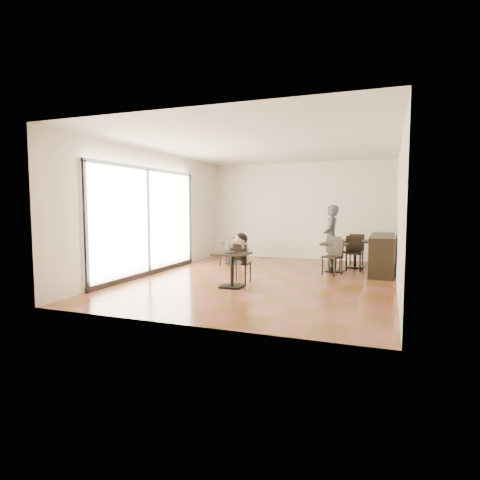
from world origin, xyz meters
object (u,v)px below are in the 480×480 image
at_px(adult_patron, 331,237).
at_px(chair_left_a, 240,249).
at_px(chair_back_a, 357,249).
at_px(child_chair, 241,263).
at_px(chair_back_b, 353,253).
at_px(chair_mid_a, 337,252).
at_px(chair_mid_b, 332,257).
at_px(child_table, 232,270).
at_px(cafe_table_mid, 335,258).
at_px(child, 241,258).
at_px(chair_left_b, 227,253).
at_px(cafe_table_left, 234,253).
at_px(cafe_table_back, 355,254).

distance_m(adult_patron, chair_left_a, 2.96).
relative_size(chair_left_a, chair_back_a, 0.84).
distance_m(child_chair, chair_back_b, 3.54).
xyz_separation_m(chair_mid_a, chair_left_a, (-3.09, 0.46, -0.07)).
relative_size(chair_mid_a, chair_back_b, 0.98).
relative_size(child_chair, chair_mid_b, 0.99).
bearing_deg(adult_patron, chair_back_a, 138.34).
bearing_deg(chair_mid_a, child_table, 83.79).
bearing_deg(cafe_table_mid, chair_back_a, 72.90).
relative_size(child, chair_left_b, 1.46).
relative_size(child_table, child_chair, 0.83).
height_order(child_table, cafe_table_left, child_table).
distance_m(chair_mid_b, chair_back_b, 1.02).
height_order(cafe_table_mid, chair_mid_a, chair_mid_a).
relative_size(child_chair, chair_left_b, 1.16).
relative_size(cafe_table_left, chair_back_b, 0.70).
height_order(child_chair, cafe_table_left, child_chair).
bearing_deg(chair_left_a, adult_patron, -174.24).
distance_m(child, adult_patron, 3.39).
xyz_separation_m(child, adult_patron, (1.64, 2.94, 0.32)).
relative_size(chair_mid_b, chair_left_b, 1.17).
bearing_deg(cafe_table_mid, cafe_table_back, 63.77).
height_order(child, cafe_table_back, child).
bearing_deg(cafe_table_left, adult_patron, 3.13).
height_order(cafe_table_left, chair_left_a, chair_left_a).
bearing_deg(child, chair_mid_a, 57.41).
bearing_deg(chair_left_a, chair_back_a, -159.16).
relative_size(cafe_table_back, chair_back_b, 0.83).
relative_size(child, cafe_table_mid, 1.50).
height_order(adult_patron, chair_back_b, adult_patron).
distance_m(child_chair, adult_patron, 3.40).
bearing_deg(chair_mid_b, chair_left_b, -166.37).
bearing_deg(chair_left_b, cafe_table_mid, 15.22).
xyz_separation_m(chair_mid_b, chair_left_a, (-3.09, 1.56, -0.07)).
relative_size(adult_patron, chair_mid_b, 1.95).
relative_size(child_table, cafe_table_left, 1.16).
bearing_deg(cafe_table_mid, chair_back_b, 38.94).
distance_m(cafe_table_mid, chair_mid_b, 0.56).
height_order(adult_patron, cafe_table_left, adult_patron).
bearing_deg(child, chair_back_b, 49.62).
bearing_deg(chair_left_a, chair_back_b, -176.80).
bearing_deg(chair_back_b, chair_left_a, 165.48).
distance_m(chair_mid_b, chair_left_b, 3.13).
xyz_separation_m(child_table, chair_back_a, (2.29, 4.34, 0.09)).
bearing_deg(chair_mid_a, cafe_table_back, -119.05).
bearing_deg(child_chair, chair_back_a, -121.13).
bearing_deg(chair_back_b, adult_patron, 154.71).
relative_size(chair_left_a, chair_back_b, 0.84).
height_order(cafe_table_left, chair_mid_b, chair_mid_b).
xyz_separation_m(chair_mid_a, chair_back_a, (0.45, 0.91, 0.01)).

